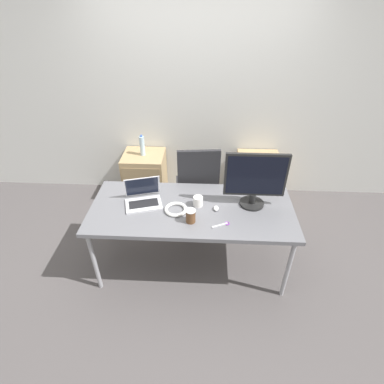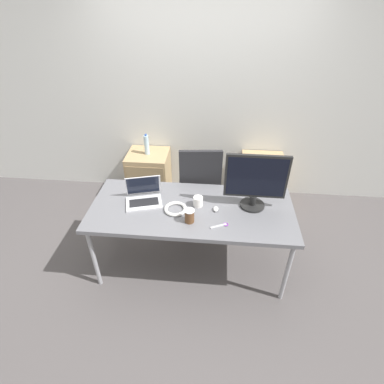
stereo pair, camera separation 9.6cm
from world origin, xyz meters
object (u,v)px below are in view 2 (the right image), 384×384
object	(u,v)px
cabinet_right	(261,181)
cable_coil	(175,209)
cabinet_left	(150,175)
coffee_cup_brown	(190,216)
water_bottle	(147,145)
coffee_cup_white	(198,201)
office_chair	(199,195)
monitor	(256,181)
mouse	(216,209)
laptop_center	(144,197)

from	to	relation	value
cabinet_right	cable_coil	xyz separation A→B (m)	(-0.93, -1.22, 0.44)
cabinet_right	cabinet_left	bearing A→B (deg)	180.00
coffee_cup_brown	water_bottle	bearing A→B (deg)	116.43
water_bottle	coffee_cup_white	size ratio (longest dim) A/B	2.90
office_chair	cabinet_right	bearing A→B (deg)	32.93
monitor	cable_coil	bearing A→B (deg)	-169.35
cabinet_left	cabinet_right	world-z (taller)	same
office_chair	cabinet_left	size ratio (longest dim) A/B	1.67
water_bottle	coffee_cup_white	distance (m)	1.35
mouse	coffee_cup_white	xyz separation A→B (m)	(-0.17, 0.06, 0.03)
office_chair	coffee_cup_brown	size ratio (longest dim) A/B	8.72
cabinet_right	cable_coil	world-z (taller)	cable_coil
cabinet_right	coffee_cup_brown	bearing A→B (deg)	-120.12
cabinet_right	laptop_center	world-z (taller)	laptop_center
cabinet_right	water_bottle	distance (m)	1.54
monitor	cable_coil	distance (m)	0.76
cabinet_left	cable_coil	bearing A→B (deg)	-66.31
coffee_cup_brown	office_chair	bearing A→B (deg)	88.21
cabinet_left	monitor	distance (m)	1.79
monitor	coffee_cup_brown	size ratio (longest dim) A/B	4.40
cabinet_left	coffee_cup_brown	size ratio (longest dim) A/B	5.24
water_bottle	monitor	size ratio (longest dim) A/B	0.49
water_bottle	cable_coil	distance (m)	1.34
cabinet_right	cable_coil	bearing A→B (deg)	-127.41
laptop_center	monitor	distance (m)	1.04
office_chair	mouse	distance (m)	0.80
laptop_center	monitor	size ratio (longest dim) A/B	0.69
cabinet_left	mouse	bearing A→B (deg)	-52.85
laptop_center	office_chair	bearing A→B (deg)	51.83
water_bottle	mouse	world-z (taller)	water_bottle
laptop_center	cable_coil	size ratio (longest dim) A/B	1.83
laptop_center	mouse	size ratio (longest dim) A/B	5.29
cabinet_left	water_bottle	xyz separation A→B (m)	(0.00, 0.00, 0.45)
laptop_center	coffee_cup_brown	distance (m)	0.52
coffee_cup_brown	cable_coil	distance (m)	0.21
laptop_center	mouse	world-z (taller)	laptop_center
coffee_cup_white	coffee_cup_brown	xyz separation A→B (m)	(-0.06, -0.23, 0.02)
office_chair	laptop_center	bearing A→B (deg)	-128.17
cabinet_right	coffee_cup_brown	world-z (taller)	coffee_cup_brown
coffee_cup_brown	mouse	bearing A→B (deg)	38.17
cabinet_right	water_bottle	xyz separation A→B (m)	(-1.47, 0.00, 0.45)
cabinet_left	mouse	distance (m)	1.56
water_bottle	mouse	size ratio (longest dim) A/B	3.76
coffee_cup_brown	coffee_cup_white	bearing A→B (deg)	76.52
office_chair	cable_coil	size ratio (longest dim) A/B	5.23
cabinet_right	coffee_cup_white	distance (m)	1.43
coffee_cup_brown	cable_coil	world-z (taller)	coffee_cup_brown
cabinet_right	cable_coil	distance (m)	1.60
water_bottle	mouse	xyz separation A→B (m)	(0.90, -1.19, -0.01)
water_bottle	coffee_cup_white	world-z (taller)	water_bottle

